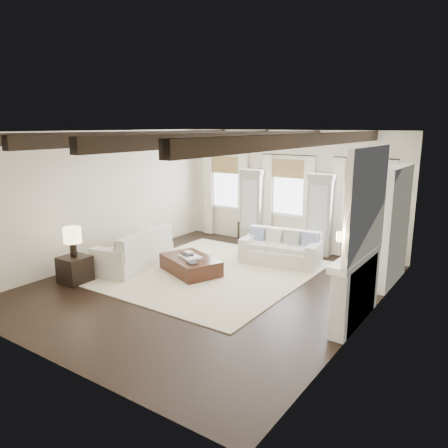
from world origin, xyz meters
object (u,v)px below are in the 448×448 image
Objects in this scene: sofa_back at (281,250)px; side_table_back at (246,231)px; sofa_left at (136,252)px; ottoman at (191,265)px; side_table_front at (75,269)px.

sofa_back is 3.56× the size of side_table_back.
sofa_left is 1.43m from ottoman.
side_table_front reaches higher than ottoman.
side_table_back is at bearing 143.38° from sofa_back.
sofa_back is 0.89× the size of sofa_left.
side_table_back is at bearing 75.97° from sofa_left.
ottoman is 3.25m from side_table_back.
ottoman is 2.52m from side_table_front.
side_table_front is (-0.32, -1.51, -0.08)m from sofa_left.
ottoman is at bearing 14.83° from sofa_left.
sofa_left is at bearing 77.89° from side_table_front.
sofa_left is 1.54m from side_table_front.
sofa_back reaches higher than ottoman.
sofa_left reaches higher than ottoman.
side_table_front is 1.02× the size of side_table_back.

